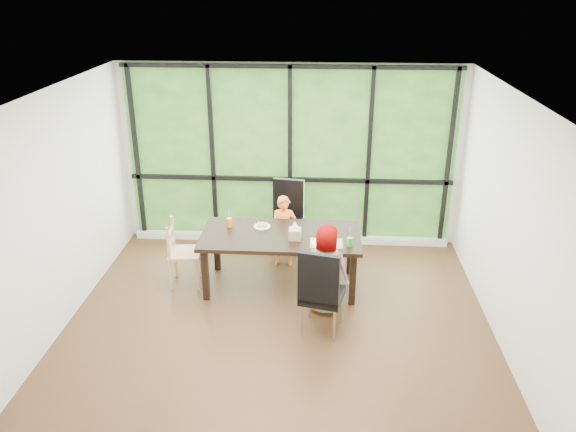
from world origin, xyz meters
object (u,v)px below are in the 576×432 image
object	(u,v)px
plate_far	(262,227)
green_cup	(350,242)
child_older	(327,269)
orange_cup	(229,222)
dining_table	(281,260)
plate_near	(322,243)
chair_interior_leather	(322,289)
tissue_box	(295,234)
chair_end_beech	(185,253)
child_toddler	(284,231)
chair_window_leather	(285,218)

from	to	relation	value
plate_far	green_cup	xyz separation A→B (m)	(1.13, -0.50, 0.05)
child_older	orange_cup	size ratio (longest dim) A/B	9.53
dining_table	orange_cup	distance (m)	0.84
dining_table	plate_near	distance (m)	0.70
dining_table	green_cup	size ratio (longest dim) A/B	18.13
chair_interior_leather	plate_far	bearing A→B (deg)	-42.84
plate_far	tissue_box	world-z (taller)	tissue_box
chair_interior_leather	chair_end_beech	size ratio (longest dim) A/B	1.20
chair_interior_leather	plate_near	xyz separation A→B (m)	(-0.02, 0.74, 0.22)
child_older	green_cup	bearing A→B (deg)	-119.94
child_toddler	tissue_box	world-z (taller)	child_toddler
child_toddler	child_older	world-z (taller)	child_older
green_cup	child_toddler	bearing A→B (deg)	134.29
child_older	plate_near	world-z (taller)	child_older
orange_cup	chair_end_beech	bearing A→B (deg)	-159.11
chair_window_leather	plate_near	xyz separation A→B (m)	(0.53, -1.24, 0.22)
chair_interior_leather	orange_cup	world-z (taller)	chair_interior_leather
plate_far	dining_table	bearing A→B (deg)	-38.49
chair_end_beech	orange_cup	world-z (taller)	chair_end_beech
chair_window_leather	plate_far	xyz separation A→B (m)	(-0.26, -0.79, 0.22)
child_older	tissue_box	world-z (taller)	child_older
green_cup	orange_cup	bearing A→B (deg)	162.65
chair_interior_leather	green_cup	bearing A→B (deg)	-101.53
chair_interior_leather	plate_far	world-z (taller)	chair_interior_leather
chair_window_leather	tissue_box	world-z (taller)	chair_window_leather
chair_window_leather	tissue_box	size ratio (longest dim) A/B	6.96
child_toddler	chair_end_beech	bearing A→B (deg)	-153.63
chair_window_leather	chair_end_beech	size ratio (longest dim) A/B	1.20
child_older	tissue_box	xyz separation A→B (m)	(-0.41, 0.44, 0.25)
plate_near	green_cup	distance (m)	0.35
plate_far	child_older	bearing A→B (deg)	-41.71
chair_window_leather	child_toddler	world-z (taller)	chair_window_leather
chair_window_leather	plate_far	size ratio (longest dim) A/B	4.85
plate_far	plate_near	distance (m)	0.91
child_older	tissue_box	bearing A→B (deg)	-32.59
chair_window_leather	chair_end_beech	world-z (taller)	chair_window_leather
chair_interior_leather	tissue_box	xyz separation A→B (m)	(-0.36, 0.86, 0.28)
child_toddler	orange_cup	bearing A→B (deg)	-149.67
dining_table	chair_window_leather	bearing A→B (deg)	90.35
orange_cup	chair_interior_leather	bearing A→B (deg)	-43.81
chair_interior_leather	tissue_box	distance (m)	0.97
chair_end_beech	child_toddler	distance (m)	1.41
child_toddler	plate_near	distance (m)	1.03
tissue_box	plate_far	bearing A→B (deg)	143.57
plate_near	orange_cup	xyz separation A→B (m)	(-1.22, 0.45, 0.05)
dining_table	child_toddler	size ratio (longest dim) A/B	1.98
dining_table	orange_cup	world-z (taller)	orange_cup
plate_far	orange_cup	xyz separation A→B (m)	(-0.43, -0.01, 0.05)
child_toddler	tissue_box	bearing A→B (deg)	-75.12
child_toddler	green_cup	distance (m)	1.28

